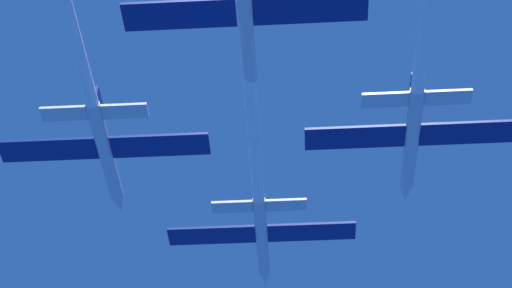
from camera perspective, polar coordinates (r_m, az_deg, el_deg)
name	(u,v)px	position (r m, az deg, el deg)	size (l,w,h in m)	color
jet_lead	(254,137)	(73.07, -0.17, 0.51)	(19.48, 55.32, 3.23)	silver
jet_left_wing	(66,8)	(65.14, -13.37, 9.40)	(19.48, 58.56, 3.23)	silver
jet_right_wing	(426,19)	(65.46, 11.99, 8.72)	(19.48, 52.53, 3.23)	silver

